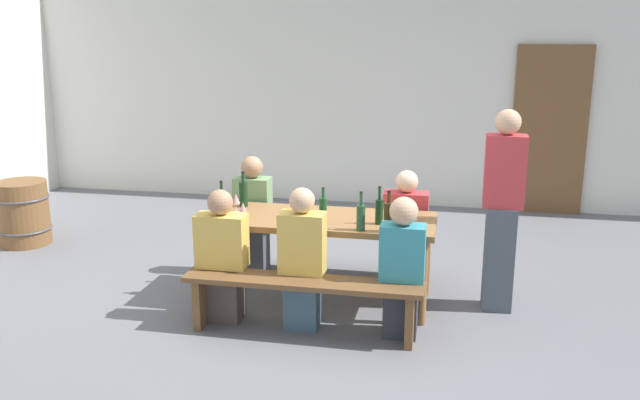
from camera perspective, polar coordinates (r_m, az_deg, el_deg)
name	(u,v)px	position (r m, az deg, el deg)	size (l,w,h in m)	color
ground_plane	(320,300)	(5.92, 0.00, -8.47)	(24.00, 24.00, 0.00)	slate
back_wall	(373,82)	(8.97, 4.52, 9.88)	(14.00, 0.20, 3.20)	silver
wooden_door	(549,131)	(8.90, 18.81, 5.56)	(0.90, 0.06, 2.10)	brown
tasting_table	(320,227)	(5.69, 0.00, -2.29)	(1.93, 0.75, 0.75)	olive
bench_near	(302,292)	(5.17, -1.49, -7.74)	(1.83, 0.30, 0.45)	brown
bench_far	(334,238)	(6.42, 1.19, -3.27)	(1.83, 0.30, 0.45)	brown
wine_bottle_0	(222,202)	(5.78, -8.29, -0.18)	(0.07, 0.07, 0.30)	#143319
wine_bottle_1	(361,217)	(5.29, 3.47, -1.41)	(0.07, 0.07, 0.31)	#234C2D
wine_bottle_2	(243,193)	(6.02, -6.49, 0.56)	(0.08, 0.08, 0.32)	#143319
wine_bottle_3	(323,209)	(5.50, 0.26, -0.78)	(0.06, 0.06, 0.29)	#194723
wine_bottle_4	(379,211)	(5.47, 5.03, -0.90)	(0.06, 0.06, 0.31)	#143319
wine_bottle_5	(389,216)	(5.26, 5.81, -1.40)	(0.08, 0.08, 0.33)	#332814
wine_glass_0	(415,207)	(5.61, 8.03, -0.58)	(0.08, 0.08, 0.16)	silver
wine_glass_1	(243,208)	(5.59, -6.52, -0.67)	(0.06, 0.06, 0.15)	silver
wine_glass_2	(306,194)	(5.97, -1.22, 0.50)	(0.07, 0.07, 0.17)	silver
wine_glass_3	(236,199)	(5.82, -7.13, 0.07)	(0.07, 0.07, 0.17)	silver
seated_guest_near_0	(222,260)	(5.43, -8.26, -5.00)	(0.40, 0.24, 1.08)	#493F39
seated_guest_near_1	(302,262)	(5.25, -1.50, -5.23)	(0.35, 0.24, 1.13)	#3D5869
seated_guest_near_2	(402,269)	(5.14, 6.94, -5.84)	(0.34, 0.24, 1.09)	#2F323D
seated_guest_far_0	(253,218)	(6.39, -5.66, -1.53)	(0.33, 0.24, 1.15)	#494F59
seated_guest_far_1	(405,232)	(6.15, 7.22, -2.69)	(0.40, 0.24, 1.07)	#375659
standing_host	(502,213)	(5.70, 15.12, -1.09)	(0.32, 0.24, 1.68)	#49515D
wine_barrel	(23,213)	(7.99, -23.81, -1.00)	(0.58, 0.58, 0.70)	brown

